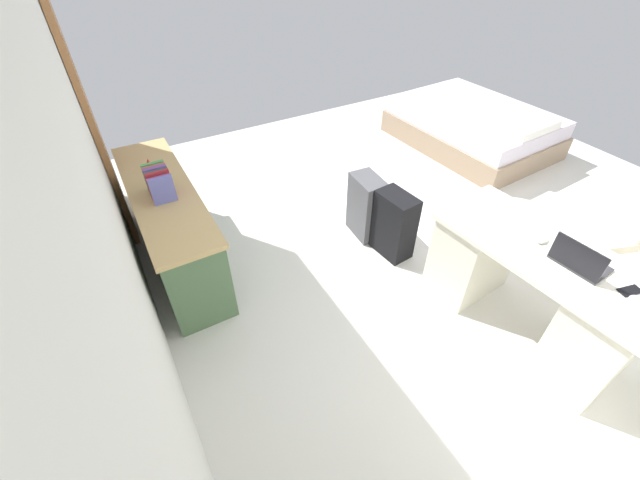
{
  "coord_description": "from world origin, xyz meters",
  "views": [
    {
      "loc": [
        -2.09,
        2.42,
        2.48
      ],
      "look_at": [
        -0.17,
        1.33,
        0.6
      ],
      "focal_mm": 22.53,
      "sensor_mm": 36.0,
      "label": 1
    }
  ],
  "objects_px": {
    "office_chair": "(598,236)",
    "cell_phone_near_laptop": "(630,291)",
    "suitcase_spare_grey": "(366,207)",
    "laptop": "(579,261)",
    "figurine_small": "(149,164)",
    "suitcase_black": "(394,225)",
    "computer_mouse": "(542,240)",
    "credenza": "(172,226)",
    "bed": "(473,127)",
    "desk": "(530,287)"
  },
  "relations": [
    {
      "from": "bed",
      "to": "figurine_small",
      "type": "relative_size",
      "value": 17.91
    },
    {
      "from": "suitcase_black",
      "to": "computer_mouse",
      "type": "xyz_separation_m",
      "value": [
        -1.05,
        -0.35,
        0.45
      ]
    },
    {
      "from": "laptop",
      "to": "computer_mouse",
      "type": "height_order",
      "value": "laptop"
    },
    {
      "from": "suitcase_black",
      "to": "computer_mouse",
      "type": "bearing_deg",
      "value": -166.59
    },
    {
      "from": "office_chair",
      "to": "credenza",
      "type": "xyz_separation_m",
      "value": [
        1.9,
        2.93,
        -0.05
      ]
    },
    {
      "from": "cell_phone_near_laptop",
      "to": "credenza",
      "type": "bearing_deg",
      "value": 54.81
    },
    {
      "from": "desk",
      "to": "cell_phone_near_laptop",
      "type": "distance_m",
      "value": 0.6
    },
    {
      "from": "figurine_small",
      "to": "suitcase_spare_grey",
      "type": "bearing_deg",
      "value": -117.37
    },
    {
      "from": "cell_phone_near_laptop",
      "to": "laptop",
      "type": "bearing_deg",
      "value": 30.35
    },
    {
      "from": "office_chair",
      "to": "cell_phone_near_laptop",
      "type": "height_order",
      "value": "office_chair"
    },
    {
      "from": "bed",
      "to": "figurine_small",
      "type": "height_order",
      "value": "figurine_small"
    },
    {
      "from": "laptop",
      "to": "bed",
      "type": "bearing_deg",
      "value": -36.83
    },
    {
      "from": "laptop",
      "to": "cell_phone_near_laptop",
      "type": "relative_size",
      "value": 2.41
    },
    {
      "from": "suitcase_black",
      "to": "figurine_small",
      "type": "relative_size",
      "value": 5.52
    },
    {
      "from": "desk",
      "to": "cell_phone_near_laptop",
      "type": "bearing_deg",
      "value": -168.47
    },
    {
      "from": "office_chair",
      "to": "figurine_small",
      "type": "relative_size",
      "value": 8.55
    },
    {
      "from": "bed",
      "to": "suitcase_spare_grey",
      "type": "distance_m",
      "value": 2.4
    },
    {
      "from": "office_chair",
      "to": "suitcase_spare_grey",
      "type": "bearing_deg",
      "value": 42.77
    },
    {
      "from": "bed",
      "to": "computer_mouse",
      "type": "xyz_separation_m",
      "value": [
        -2.23,
        1.84,
        0.51
      ]
    },
    {
      "from": "credenza",
      "to": "laptop",
      "type": "bearing_deg",
      "value": -136.95
    },
    {
      "from": "desk",
      "to": "credenza",
      "type": "xyz_separation_m",
      "value": [
        1.99,
        2.02,
        -0.02
      ]
    },
    {
      "from": "credenza",
      "to": "computer_mouse",
      "type": "distance_m",
      "value": 2.84
    },
    {
      "from": "credenza",
      "to": "figurine_small",
      "type": "xyz_separation_m",
      "value": [
        0.34,
        0.0,
        0.42
      ]
    },
    {
      "from": "laptop",
      "to": "cell_phone_near_laptop",
      "type": "xyz_separation_m",
      "value": [
        -0.29,
        -0.08,
        -0.04
      ]
    },
    {
      "from": "desk",
      "to": "office_chair",
      "type": "distance_m",
      "value": 0.92
    },
    {
      "from": "suitcase_black",
      "to": "laptop",
      "type": "xyz_separation_m",
      "value": [
        -1.31,
        -0.33,
        0.49
      ]
    },
    {
      "from": "suitcase_spare_grey",
      "to": "computer_mouse",
      "type": "relative_size",
      "value": 6.01
    },
    {
      "from": "suitcase_spare_grey",
      "to": "laptop",
      "type": "xyz_separation_m",
      "value": [
        -1.66,
        -0.38,
        0.49
      ]
    },
    {
      "from": "bed",
      "to": "laptop",
      "type": "height_order",
      "value": "laptop"
    },
    {
      "from": "computer_mouse",
      "to": "office_chair",
      "type": "bearing_deg",
      "value": -94.05
    },
    {
      "from": "suitcase_spare_grey",
      "to": "laptop",
      "type": "height_order",
      "value": "laptop"
    },
    {
      "from": "bed",
      "to": "computer_mouse",
      "type": "distance_m",
      "value": 2.94
    },
    {
      "from": "office_chair",
      "to": "computer_mouse",
      "type": "relative_size",
      "value": 9.4
    },
    {
      "from": "computer_mouse",
      "to": "figurine_small",
      "type": "xyz_separation_m",
      "value": [
        2.25,
        2.06,
        0.03
      ]
    },
    {
      "from": "suitcase_black",
      "to": "cell_phone_near_laptop",
      "type": "xyz_separation_m",
      "value": [
        -1.6,
        -0.42,
        0.44
      ]
    },
    {
      "from": "credenza",
      "to": "cell_phone_near_laptop",
      "type": "bearing_deg",
      "value": -139.32
    },
    {
      "from": "computer_mouse",
      "to": "bed",
      "type": "bearing_deg",
      "value": -44.36
    },
    {
      "from": "desk",
      "to": "laptop",
      "type": "distance_m",
      "value": 0.44
    },
    {
      "from": "bed",
      "to": "cell_phone_near_laptop",
      "type": "relative_size",
      "value": 14.49
    },
    {
      "from": "suitcase_black",
      "to": "suitcase_spare_grey",
      "type": "xyz_separation_m",
      "value": [
        0.35,
        0.05,
        -0.0
      ]
    },
    {
      "from": "laptop",
      "to": "figurine_small",
      "type": "distance_m",
      "value": 3.24
    },
    {
      "from": "desk",
      "to": "laptop",
      "type": "xyz_separation_m",
      "value": [
        -0.18,
        -0.01,
        0.4
      ]
    },
    {
      "from": "computer_mouse",
      "to": "cell_phone_near_laptop",
      "type": "xyz_separation_m",
      "value": [
        -0.55,
        -0.06,
        -0.01
      ]
    },
    {
      "from": "credenza",
      "to": "suitcase_black",
      "type": "height_order",
      "value": "credenza"
    },
    {
      "from": "laptop",
      "to": "suitcase_black",
      "type": "bearing_deg",
      "value": 14.21
    },
    {
      "from": "office_chair",
      "to": "laptop",
      "type": "height_order",
      "value": "laptop"
    },
    {
      "from": "figurine_small",
      "to": "suitcase_black",
      "type": "bearing_deg",
      "value": -125.21
    },
    {
      "from": "computer_mouse",
      "to": "figurine_small",
      "type": "relative_size",
      "value": 0.91
    },
    {
      "from": "credenza",
      "to": "suitcase_black",
      "type": "distance_m",
      "value": 1.91
    },
    {
      "from": "computer_mouse",
      "to": "cell_phone_near_laptop",
      "type": "bearing_deg",
      "value": -178.13
    }
  ]
}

